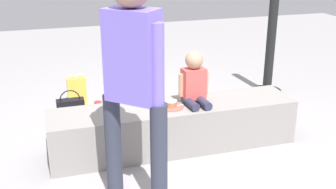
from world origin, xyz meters
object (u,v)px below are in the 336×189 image
object	(u,v)px
party_cup_red	(98,106)
cake_box_white	(190,112)
adult_standing	(133,71)
cake_plate	(171,105)
gift_bag	(77,91)
handbag_brown_canvas	(195,91)
water_bottle_near_gift	(153,99)
handbag_black_leather	(71,109)
child_seated	(194,81)

from	to	relation	value
party_cup_red	cake_box_white	bearing A→B (deg)	-26.56
adult_standing	cake_box_white	bearing A→B (deg)	56.23
cake_plate	gift_bag	world-z (taller)	cake_plate
gift_bag	adult_standing	bearing A→B (deg)	-83.48
cake_box_white	handbag_brown_canvas	world-z (taller)	handbag_brown_canvas
cake_plate	party_cup_red	xyz separation A→B (m)	(-0.52, 1.14, -0.39)
water_bottle_near_gift	handbag_brown_canvas	xyz separation A→B (m)	(0.55, 0.10, 0.01)
handbag_black_leather	gift_bag	bearing A→B (deg)	75.00
water_bottle_near_gift	handbag_black_leather	xyz separation A→B (m)	(-0.93, -0.05, 0.02)
adult_standing	water_bottle_near_gift	size ratio (longest dim) A/B	7.57
child_seated	cake_plate	world-z (taller)	child_seated
adult_standing	child_seated	bearing A→B (deg)	46.03
adult_standing	gift_bag	bearing A→B (deg)	96.52
cake_box_white	cake_plate	bearing A→B (deg)	-122.56
water_bottle_near_gift	handbag_black_leather	size ratio (longest dim) A/B	0.67
child_seated	water_bottle_near_gift	world-z (taller)	child_seated
adult_standing	cake_box_white	size ratio (longest dim) A/B	4.98
party_cup_red	handbag_black_leather	distance (m)	0.36
party_cup_red	cake_box_white	xyz separation A→B (m)	(0.94, -0.47, -0.00)
water_bottle_near_gift	party_cup_red	size ratio (longest dim) A/B	2.17
adult_standing	cake_plate	xyz separation A→B (m)	(0.49, 0.70, -0.57)
cake_plate	handbag_brown_canvas	bearing A→B (deg)	59.93
child_seated	handbag_brown_canvas	size ratio (longest dim) A/B	1.53
adult_standing	gift_bag	size ratio (longest dim) A/B	4.43
gift_bag	child_seated	bearing A→B (deg)	-54.39
handbag_brown_canvas	party_cup_red	bearing A→B (deg)	179.55
cake_plate	water_bottle_near_gift	bearing A→B (deg)	84.23
party_cup_red	handbag_brown_canvas	world-z (taller)	handbag_brown_canvas
water_bottle_near_gift	handbag_brown_canvas	bearing A→B (deg)	10.44
party_cup_red	adult_standing	bearing A→B (deg)	-89.04
water_bottle_near_gift	gift_bag	bearing A→B (deg)	157.40
cake_plate	water_bottle_near_gift	size ratio (longest dim) A/B	1.01
cake_plate	party_cup_red	bearing A→B (deg)	114.31
handbag_black_leather	handbag_brown_canvas	world-z (taller)	handbag_black_leather
cake_plate	handbag_black_leather	world-z (taller)	cake_plate
cake_box_white	adult_standing	bearing A→B (deg)	-123.77
adult_standing	water_bottle_near_gift	xyz separation A→B (m)	(0.59, 1.73, -0.91)
party_cup_red	gift_bag	bearing A→B (deg)	131.45
cake_plate	handbag_brown_canvas	world-z (taller)	cake_plate
adult_standing	water_bottle_near_gift	bearing A→B (deg)	71.16
party_cup_red	child_seated	bearing A→B (deg)	-55.76
gift_bag	party_cup_red	world-z (taller)	gift_bag
party_cup_red	handbag_brown_canvas	size ratio (longest dim) A/B	0.32
cake_box_white	party_cup_red	bearing A→B (deg)	153.44
cake_plate	child_seated	bearing A→B (deg)	11.31
adult_standing	party_cup_red	bearing A→B (deg)	90.96
adult_standing	handbag_black_leather	bearing A→B (deg)	101.51
water_bottle_near_gift	party_cup_red	bearing A→B (deg)	169.87
adult_standing	handbag_brown_canvas	size ratio (longest dim) A/B	5.31
gift_bag	handbag_brown_canvas	size ratio (longest dim) A/B	1.20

